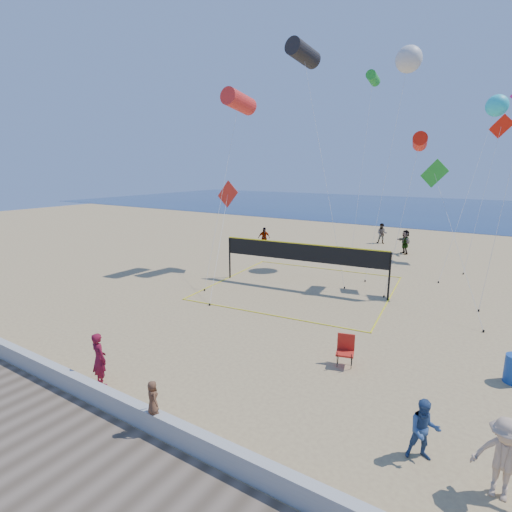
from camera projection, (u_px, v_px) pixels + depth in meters
The scene contains 22 objects.
ground at pixel (234, 384), 12.62m from camera, with size 120.00×120.00×0.00m, color tan.
ocean at pixel (462, 210), 63.47m from camera, with size 140.00×50.00×0.03m, color navy.
seawall at pixel (164, 426), 10.10m from camera, with size 32.00×0.30×0.60m, color #B6B6B1.
boardwalk at pixel (96, 488), 8.52m from camera, with size 32.00×3.60×0.03m, color brown.
woman at pixel (99, 359), 12.45m from camera, with size 0.63×0.41×1.72m, color maroon.
toddler at pixel (153, 397), 10.07m from camera, with size 0.43×0.28×0.87m, color brown.
bystander_a at pixel (424, 430), 9.25m from camera, with size 0.73×0.57×1.51m, color #324F7E.
bystander_b at pixel (503, 459), 8.13m from camera, with size 1.16×0.67×1.80m, color tan.
far_person_0 at pixel (264, 238), 33.49m from camera, with size 1.05×0.44×1.79m, color gray.
far_person_1 at pixel (405, 242), 31.35m from camera, with size 1.77×0.56×1.91m, color gray.
far_person_3 at pixel (382, 234), 35.61m from camera, with size 0.88×0.69×1.81m, color gray.
camp_chair at pixel (345, 348), 13.73m from camera, with size 0.71×0.83×1.21m.
volleyball_net at pixel (302, 257), 22.31m from camera, with size 10.59×10.46×2.58m.
kite_0 at pixel (239, 102), 24.57m from camera, with size 1.77×6.45×11.37m.
kite_1 at pixel (303, 53), 24.35m from camera, with size 5.12×4.32×14.22m.
kite_2 at pixel (420, 142), 21.22m from camera, with size 1.17×3.72×8.53m.
kite_3 at pixel (227, 198), 25.46m from camera, with size 4.44×6.50×5.89m.
kite_4 at pixel (437, 181), 20.96m from camera, with size 4.11×5.50×7.15m.
kite_6 at pixel (409, 59), 24.75m from camera, with size 1.82×5.79×14.05m.
kite_7 at pixel (497, 106), 27.62m from camera, with size 2.27×9.54×11.60m.
kite_8 at pixel (373, 79), 30.56m from camera, with size 0.91×5.08×13.85m.
kite_9 at pixel (499, 135), 27.18m from camera, with size 1.67×5.53×10.24m.
Camera 1 is at (6.79, -9.22, 6.72)m, focal length 28.00 mm.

